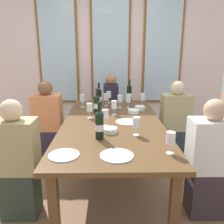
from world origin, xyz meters
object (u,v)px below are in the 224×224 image
seated_person_1 (209,162)px  wine_glass_2 (114,105)px  wine_bottle_2 (97,104)px  seated_person_4 (111,108)px  wine_glass_1 (120,99)px  wine_glass_4 (171,139)px  wine_glass_8 (128,99)px  wine_bottle_3 (99,125)px  wine_glass_9 (136,123)px  tasting_bowl_2 (140,108)px  wine_bottle_0 (99,97)px  wine_glass_10 (90,108)px  wine_glass_6 (143,97)px  seated_person_3 (175,124)px  wine_glass_3 (109,95)px  wine_glass_7 (106,97)px  wine_bottle_1 (129,93)px  seated_person_0 (17,163)px  dining_table (112,128)px  wine_glass_0 (82,99)px  seated_person_2 (48,124)px  white_plate_0 (117,156)px  wine_glass_5 (105,115)px  white_plate_1 (127,122)px  white_plate_2 (64,155)px  tasting_bowl_1 (133,111)px  tasting_bowl_0 (110,130)px

seated_person_1 → wine_glass_2: bearing=135.2°
wine_bottle_2 → seated_person_1: (1.05, -0.91, -0.33)m
seated_person_4 → wine_glass_1: bearing=-82.1°
wine_glass_4 → wine_glass_8: (-0.20, 1.42, -0.00)m
wine_glass_4 → wine_glass_8: same height
wine_bottle_3 → wine_glass_9: bearing=13.7°
wine_bottle_3 → wine_glass_1: size_ratio=1.93×
tasting_bowl_2 → seated_person_4: 1.04m
wine_bottle_0 → wine_glass_10: (-0.08, -0.59, -0.00)m
wine_glass_6 → seated_person_3: (0.43, -0.17, -0.33)m
wine_glass_3 → wine_glass_7: size_ratio=1.00×
wine_bottle_1 → wine_glass_8: wine_bottle_1 is taller
seated_person_0 → wine_glass_7: bearing=58.7°
dining_table → wine_glass_9: size_ratio=12.52×
wine_glass_0 → seated_person_2: size_ratio=0.16×
wine_glass_1 → seated_person_1: size_ratio=0.16×
white_plate_0 → wine_glass_5: 0.73m
wine_glass_4 → wine_glass_0: bearing=119.4°
wine_bottle_0 → wine_glass_8: bearing=-17.5°
wine_glass_8 → wine_bottle_3: bearing=-107.4°
wine_glass_2 → wine_glass_10: size_ratio=1.00×
tasting_bowl_2 → wine_glass_7: bearing=150.9°
white_plate_1 → wine_glass_0: size_ratio=1.41×
wine_glass_8 → seated_person_4: size_ratio=0.16×
wine_glass_0 → wine_glass_8: 0.62m
wine_glass_6 → seated_person_1: seated_person_1 is taller
wine_bottle_2 → tasting_bowl_2: 0.58m
wine_glass_1 → white_plate_2: bearing=-108.6°
white_plate_0 → seated_person_0: (-0.88, 0.31, -0.22)m
wine_bottle_0 → white_plate_2: bearing=-97.4°
wine_glass_0 → wine_glass_4: (0.83, -1.46, 0.00)m
dining_table → wine_bottle_2: size_ratio=7.11×
wine_glass_5 → seated_person_1: bearing=-23.9°
wine_glass_6 → wine_glass_9: same height
wine_glass_5 → wine_bottle_0: bearing=96.5°
wine_bottle_1 → wine_glass_4: size_ratio=1.93×
wine_glass_8 → wine_glass_10: bearing=-136.2°
tasting_bowl_1 → wine_bottle_1: bearing=90.0°
seated_person_2 → seated_person_4: same height
wine_glass_3 → wine_bottle_3: bearing=-93.4°
tasting_bowl_0 → wine_glass_7: (-0.05, 1.09, 0.09)m
wine_glass_2 → wine_glass_6: (0.41, 0.46, -0.00)m
wine_glass_0 → wine_glass_6: (0.83, 0.08, -0.00)m
tasting_bowl_2 → wine_glass_3: size_ratio=0.78×
wine_glass_7 → wine_glass_9: bearing=-75.9°
white_plate_2 → wine_glass_6: wine_glass_6 is taller
wine_bottle_1 → wine_glass_8: 0.36m
wine_glass_8 → seated_person_2: size_ratio=0.16×
wine_bottle_0 → wine_glass_4: wine_bottle_0 is taller
dining_table → white_plate_0: size_ratio=8.53×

